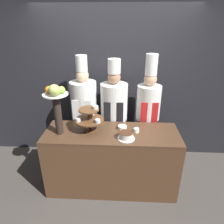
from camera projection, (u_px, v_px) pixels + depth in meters
name	position (u px, v px, depth m)	size (l,w,h in m)	color
ground_plane	(110.00, 201.00, 2.74)	(14.00, 14.00, 0.00)	#47423D
wall_back	(115.00, 78.00, 3.29)	(10.00, 0.06, 2.80)	#232328
buffet_counter	(112.00, 160.00, 2.84)	(1.80, 0.63, 0.90)	brown
tiered_stand	(89.00, 118.00, 2.63)	(0.39, 0.39, 0.35)	brown
fruit_pedestal	(56.00, 102.00, 2.44)	(0.31, 0.31, 0.69)	#2D231E
cake_round	(126.00, 136.00, 2.49)	(0.22, 0.22, 0.09)	white
cup_white	(136.00, 130.00, 2.64)	(0.07, 0.07, 0.06)	white
serving_bowl_far	(122.00, 127.00, 2.73)	(0.12, 0.12, 0.15)	white
chef_left	(84.00, 110.00, 3.13)	(0.40, 0.40, 1.82)	#28282D
chef_center_left	(114.00, 111.00, 3.12)	(0.41, 0.41, 1.77)	black
chef_center_right	(148.00, 111.00, 3.08)	(0.36, 0.36, 1.85)	black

